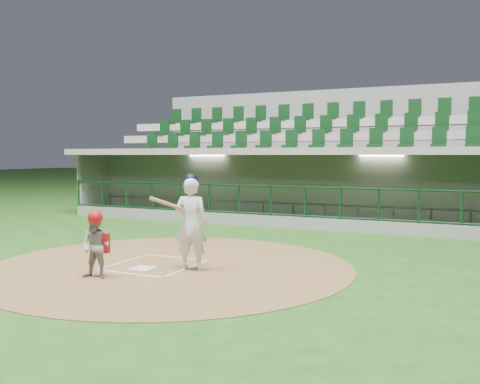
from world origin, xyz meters
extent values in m
plane|color=#1F4D16|center=(0.00, 0.00, 0.00)|extent=(120.00, 120.00, 0.00)
cylinder|color=brown|center=(0.30, -0.20, 0.01)|extent=(7.20, 7.20, 0.01)
cube|color=white|center=(0.00, -0.70, 0.02)|extent=(0.43, 0.43, 0.02)
cube|color=white|center=(-0.75, -0.30, 0.02)|extent=(0.05, 1.80, 0.01)
cube|color=white|center=(0.75, -0.30, 0.02)|extent=(0.05, 1.80, 0.01)
cube|color=white|center=(0.00, 0.55, 0.02)|extent=(1.55, 0.05, 0.01)
cube|color=white|center=(0.00, -1.15, 0.02)|extent=(1.55, 0.05, 0.01)
cube|color=slate|center=(0.00, 7.50, -0.55)|extent=(15.00, 3.00, 0.10)
cube|color=slate|center=(0.00, 9.10, 0.85)|extent=(15.00, 0.20, 2.70)
cube|color=#AEAB9A|center=(0.00, 8.98, 1.10)|extent=(13.50, 0.04, 0.90)
cube|color=gray|center=(-7.50, 7.50, 0.85)|extent=(0.20, 3.00, 2.70)
cube|color=gray|center=(0.00, 7.25, 2.30)|extent=(15.40, 3.50, 0.20)
cube|color=gray|center=(0.00, 5.95, 0.15)|extent=(15.00, 0.15, 0.40)
cube|color=black|center=(0.00, 5.95, 1.73)|extent=(15.00, 0.01, 0.95)
cube|color=brown|center=(0.00, 8.55, -0.28)|extent=(12.75, 0.40, 0.45)
cube|color=white|center=(-3.00, 7.50, 2.17)|extent=(1.30, 0.35, 0.04)
cube|color=white|center=(3.00, 7.50, 2.17)|extent=(1.30, 0.35, 0.04)
imported|color=maroon|center=(-5.85, 8.16, 0.29)|extent=(1.16, 0.92, 1.57)
imported|color=#A31C11|center=(-1.53, 8.42, 0.44)|extent=(1.17, 0.67, 1.87)
imported|color=#B31321|center=(1.23, 8.06, 0.44)|extent=(1.08, 0.90, 1.89)
imported|color=maroon|center=(4.27, 8.07, 0.32)|extent=(1.57, 0.66, 1.64)
cube|color=slate|center=(0.00, 10.75, 1.15)|extent=(17.00, 6.50, 2.50)
cube|color=#AAA399|center=(0.00, 9.25, 2.30)|extent=(16.60, 0.95, 0.30)
cube|color=gray|center=(0.00, 10.20, 2.85)|extent=(16.60, 0.95, 0.30)
cube|color=#A29B92|center=(0.00, 11.15, 3.40)|extent=(16.60, 0.95, 0.30)
cube|color=slate|center=(0.00, 14.10, 2.53)|extent=(17.00, 0.25, 5.05)
imported|color=white|center=(0.87, -0.34, 0.89)|extent=(0.71, 0.54, 1.76)
sphere|color=black|center=(0.87, -0.34, 1.71)|extent=(0.28, 0.28, 0.28)
cylinder|color=#AD884F|center=(0.62, -0.59, 1.25)|extent=(0.58, 0.79, 0.39)
imported|color=gray|center=(-0.31, -1.66, 0.58)|extent=(0.61, 0.51, 1.13)
sphere|color=#A81512|center=(-0.31, -1.66, 1.09)|extent=(0.26, 0.26, 0.26)
cube|color=#AE1219|center=(-0.31, -1.51, 0.62)|extent=(0.32, 0.10, 0.35)
camera|label=1|loc=(5.95, -9.08, 2.20)|focal=40.00mm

